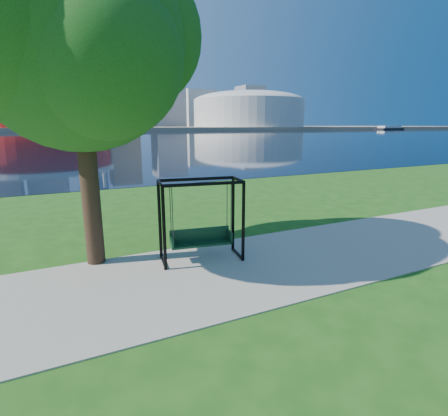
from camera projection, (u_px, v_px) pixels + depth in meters
ground at (230, 262)px, 8.90m from camera, size 900.00×900.00×0.00m
path at (239, 268)px, 8.46m from camera, size 120.00×4.00×0.03m
river at (66, 137)px, 98.17m from camera, size 900.00×180.00×0.02m
far_bank at (56, 128)px, 276.47m from camera, size 900.00×228.00×2.00m
stadium at (36, 106)px, 207.02m from camera, size 83.00×83.00×32.00m
arena at (249, 108)px, 268.22m from camera, size 84.00×84.00×26.56m
skyline at (45, 83)px, 278.29m from camera, size 392.00×66.00×96.50m
swing at (201, 222)px, 8.80m from camera, size 2.15×1.18×2.09m
park_tree at (73, 36)px, 7.63m from camera, size 6.14×5.55×7.63m
barge at (390, 128)px, 266.72m from camera, size 29.18×11.85×2.84m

